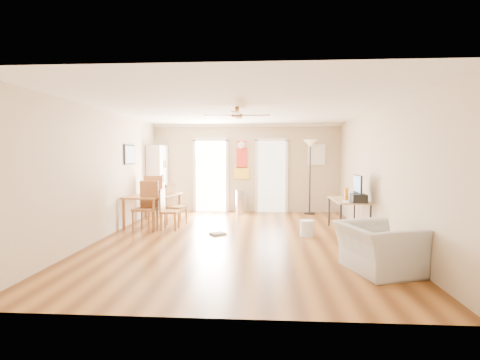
# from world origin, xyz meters

# --- Properties ---
(floor) EXTENTS (7.00, 7.00, 0.00)m
(floor) POSITION_xyz_m (0.00, 0.00, 0.00)
(floor) COLOR brown
(floor) RESTS_ON ground
(ceiling) EXTENTS (5.50, 7.00, 0.00)m
(ceiling) POSITION_xyz_m (0.00, 0.00, 2.60)
(ceiling) COLOR silver
(ceiling) RESTS_ON floor
(wall_back) EXTENTS (5.50, 0.04, 2.60)m
(wall_back) POSITION_xyz_m (0.00, 3.50, 1.30)
(wall_back) COLOR beige
(wall_back) RESTS_ON floor
(wall_front) EXTENTS (5.50, 0.04, 2.60)m
(wall_front) POSITION_xyz_m (0.00, -3.50, 1.30)
(wall_front) COLOR beige
(wall_front) RESTS_ON floor
(wall_left) EXTENTS (0.04, 7.00, 2.60)m
(wall_left) POSITION_xyz_m (-2.75, 0.00, 1.30)
(wall_left) COLOR beige
(wall_left) RESTS_ON floor
(wall_right) EXTENTS (0.04, 7.00, 2.60)m
(wall_right) POSITION_xyz_m (2.75, 0.00, 1.30)
(wall_right) COLOR beige
(wall_right) RESTS_ON floor
(crown_molding) EXTENTS (5.50, 7.00, 0.08)m
(crown_molding) POSITION_xyz_m (0.00, 0.00, 2.56)
(crown_molding) COLOR white
(crown_molding) RESTS_ON wall_back
(kitchen_doorway) EXTENTS (0.90, 0.10, 2.10)m
(kitchen_doorway) POSITION_xyz_m (-1.05, 3.48, 1.05)
(kitchen_doorway) COLOR white
(kitchen_doorway) RESTS_ON wall_back
(bathroom_doorway) EXTENTS (0.80, 0.10, 2.10)m
(bathroom_doorway) POSITION_xyz_m (0.75, 3.48, 1.05)
(bathroom_doorway) COLOR white
(bathroom_doorway) RESTS_ON wall_back
(wall_decal) EXTENTS (0.46, 0.03, 1.10)m
(wall_decal) POSITION_xyz_m (-0.13, 3.48, 1.55)
(wall_decal) COLOR red
(wall_decal) RESTS_ON wall_back
(ac_grille) EXTENTS (0.50, 0.04, 0.60)m
(ac_grille) POSITION_xyz_m (2.05, 3.47, 1.70)
(ac_grille) COLOR white
(ac_grille) RESTS_ON wall_back
(framed_poster) EXTENTS (0.04, 0.66, 0.48)m
(framed_poster) POSITION_xyz_m (-2.73, 1.40, 1.70)
(framed_poster) COLOR black
(framed_poster) RESTS_ON wall_left
(ceiling_fan) EXTENTS (1.24, 1.24, 0.20)m
(ceiling_fan) POSITION_xyz_m (0.00, -0.30, 2.43)
(ceiling_fan) COLOR #593819
(ceiling_fan) RESTS_ON ceiling
(bookshelf) EXTENTS (0.65, 0.96, 1.96)m
(bookshelf) POSITION_xyz_m (-2.53, 3.05, 0.98)
(bookshelf) COLOR silver
(bookshelf) RESTS_ON floor
(dining_table) EXTENTS (1.16, 1.61, 0.73)m
(dining_table) POSITION_xyz_m (-2.15, 1.37, 0.37)
(dining_table) COLOR #965E30
(dining_table) RESTS_ON floor
(dining_chair_right_a) EXTENTS (0.50, 0.50, 0.96)m
(dining_chair_right_a) POSITION_xyz_m (-1.60, 1.44, 0.48)
(dining_chair_right_a) COLOR #AD7537
(dining_chair_right_a) RESTS_ON floor
(dining_chair_right_b) EXTENTS (0.38, 0.38, 0.92)m
(dining_chair_right_b) POSITION_xyz_m (-1.60, 0.81, 0.46)
(dining_chair_right_b) COLOR #A46E34
(dining_chair_right_b) RESTS_ON floor
(dining_chair_near) EXTENTS (0.52, 0.52, 1.09)m
(dining_chair_near) POSITION_xyz_m (-2.12, 0.66, 0.55)
(dining_chair_near) COLOR #945A2F
(dining_chair_near) RESTS_ON floor
(dining_chair_far) EXTENTS (0.51, 0.51, 1.14)m
(dining_chair_far) POSITION_xyz_m (-2.37, 2.24, 0.57)
(dining_chair_far) COLOR #955430
(dining_chair_far) RESTS_ON floor
(trash_can) EXTENTS (0.39, 0.39, 0.67)m
(trash_can) POSITION_xyz_m (-0.15, 3.22, 0.33)
(trash_can) COLOR silver
(trash_can) RESTS_ON floor
(torchiere_lamp) EXTENTS (0.40, 0.40, 2.12)m
(torchiere_lamp) POSITION_xyz_m (1.84, 3.21, 1.06)
(torchiere_lamp) COLOR black
(torchiere_lamp) RESTS_ON floor
(computer_desk) EXTENTS (0.67, 1.34, 0.72)m
(computer_desk) POSITION_xyz_m (2.36, 0.84, 0.36)
(computer_desk) COLOR #A38858
(computer_desk) RESTS_ON floor
(imac) EXTENTS (0.12, 0.60, 0.55)m
(imac) POSITION_xyz_m (2.47, 0.50, 1.00)
(imac) COLOR black
(imac) RESTS_ON computer_desk
(keyboard) EXTENTS (0.20, 0.40, 0.01)m
(keyboard) POSITION_xyz_m (2.20, 0.35, 0.73)
(keyboard) COLOR white
(keyboard) RESTS_ON computer_desk
(printer) EXTENTS (0.30, 0.34, 0.17)m
(printer) POSITION_xyz_m (2.45, 0.33, 0.81)
(printer) COLOR black
(printer) RESTS_ON computer_desk
(orange_bottle) EXTENTS (0.09, 0.09, 0.26)m
(orange_bottle) POSITION_xyz_m (2.30, 0.78, 0.85)
(orange_bottle) COLOR orange
(orange_bottle) RESTS_ON computer_desk
(wastebasket_a) EXTENTS (0.35, 0.35, 0.33)m
(wastebasket_a) POSITION_xyz_m (1.41, 0.36, 0.16)
(wastebasket_a) COLOR silver
(wastebasket_a) RESTS_ON floor
(wastebasket_b) EXTENTS (0.30, 0.30, 0.28)m
(wastebasket_b) POSITION_xyz_m (2.32, -0.46, 0.14)
(wastebasket_b) COLOR silver
(wastebasket_b) RESTS_ON floor
(floor_cloth) EXTENTS (0.38, 0.36, 0.04)m
(floor_cloth) POSITION_xyz_m (-0.46, 0.38, 0.02)
(floor_cloth) COLOR gray
(floor_cloth) RESTS_ON floor
(armchair) EXTENTS (1.20, 1.29, 0.69)m
(armchair) POSITION_xyz_m (2.15, -1.87, 0.35)
(armchair) COLOR #AEAEA9
(armchair) RESTS_ON floor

